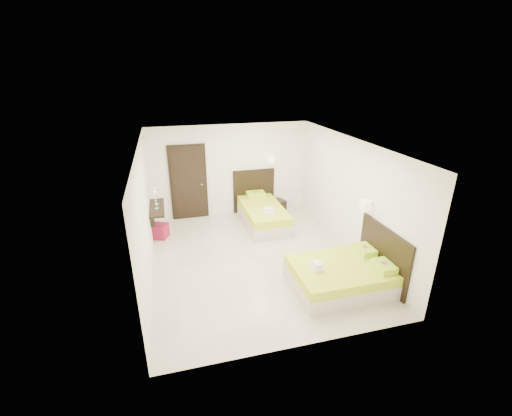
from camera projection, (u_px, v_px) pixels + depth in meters
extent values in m
plane|color=beige|center=(255.00, 258.00, 7.76)|extent=(5.50, 5.50, 0.00)
cube|color=beige|center=(263.00, 219.00, 9.40)|extent=(1.03, 2.05, 0.33)
cube|color=#AAC41F|center=(263.00, 210.00, 9.30)|extent=(1.02, 2.03, 0.21)
cube|color=black|center=(254.00, 191.00, 10.11)|extent=(1.23, 0.05, 1.28)
cube|color=#B8E92A|center=(256.00, 194.00, 9.92)|extent=(0.51, 0.35, 0.14)
cylinder|color=#D33165|center=(256.00, 192.00, 9.89)|extent=(0.12, 0.12, 0.00)
cube|color=silver|center=(269.00, 213.00, 8.74)|extent=(0.31, 0.23, 0.08)
cube|color=silver|center=(269.00, 210.00, 8.71)|extent=(0.23, 0.17, 0.08)
cube|color=beige|center=(270.00, 159.00, 9.73)|extent=(0.18, 0.18, 0.21)
cylinder|color=#2D2116|center=(270.00, 159.00, 9.80)|extent=(0.03, 0.16, 0.03)
cube|color=beige|center=(340.00, 280.00, 6.69)|extent=(1.86, 1.40, 0.30)
cube|color=#AAC41F|center=(341.00, 270.00, 6.60)|extent=(1.84, 1.38, 0.19)
cube|color=black|center=(383.00, 255.00, 6.74)|extent=(0.05, 1.58, 1.16)
cube|color=#B8E92A|center=(384.00, 266.00, 6.41)|extent=(0.32, 0.47, 0.13)
cylinder|color=#D33165|center=(384.00, 263.00, 6.39)|extent=(0.11, 0.11, 0.00)
cube|color=#B8E92A|center=(365.00, 250.00, 6.99)|extent=(0.32, 0.47, 0.13)
cylinder|color=#D33165|center=(365.00, 247.00, 6.97)|extent=(0.11, 0.11, 0.00)
cube|color=silver|center=(317.00, 268.00, 6.42)|extent=(0.20, 0.28, 0.07)
cube|color=silver|center=(317.00, 264.00, 6.40)|extent=(0.15, 0.21, 0.07)
cube|color=beige|center=(365.00, 205.00, 6.90)|extent=(0.17, 0.17, 0.19)
cylinder|color=#2D2116|center=(369.00, 204.00, 6.92)|extent=(0.16, 0.03, 0.03)
cube|color=black|center=(276.00, 207.00, 10.10)|extent=(0.56, 0.53, 0.40)
cube|color=maroon|center=(160.00, 231.00, 8.65)|extent=(0.47, 0.47, 0.35)
cube|color=black|center=(189.00, 183.00, 9.50)|extent=(1.02, 0.06, 2.14)
cube|color=black|center=(189.00, 183.00, 9.47)|extent=(0.88, 0.04, 2.06)
cylinder|color=silver|center=(202.00, 184.00, 9.54)|extent=(0.03, 0.10, 0.03)
cube|color=black|center=(157.00, 208.00, 8.38)|extent=(0.35, 1.20, 0.06)
cube|color=black|center=(152.00, 221.00, 8.01)|extent=(0.10, 0.04, 0.30)
cube|color=black|center=(153.00, 207.00, 8.82)|extent=(0.10, 0.04, 0.30)
cylinder|color=silver|center=(157.00, 209.00, 8.24)|extent=(0.10, 0.10, 0.02)
cylinder|color=silver|center=(156.00, 204.00, 8.19)|extent=(0.02, 0.02, 0.22)
cone|color=silver|center=(155.00, 199.00, 8.14)|extent=(0.07, 0.07, 0.04)
cylinder|color=white|center=(155.00, 195.00, 8.10)|extent=(0.02, 0.02, 0.15)
sphere|color=#FFB23F|center=(155.00, 192.00, 8.07)|extent=(0.02, 0.02, 0.02)
cylinder|color=silver|center=(157.00, 204.00, 8.50)|extent=(0.10, 0.10, 0.02)
cylinder|color=silver|center=(156.00, 200.00, 8.46)|extent=(0.02, 0.02, 0.22)
cone|color=silver|center=(156.00, 195.00, 8.41)|extent=(0.07, 0.07, 0.04)
cylinder|color=white|center=(155.00, 191.00, 8.37)|extent=(0.02, 0.02, 0.15)
sphere|color=#FFB23F|center=(155.00, 188.00, 8.34)|extent=(0.02, 0.02, 0.02)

